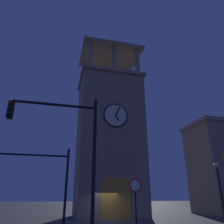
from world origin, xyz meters
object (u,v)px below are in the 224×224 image
(no_horn_sign, at_px, (135,190))
(clocktower, at_px, (109,138))
(street_lamp, at_px, (219,180))
(traffic_signal_mid, at_px, (68,143))
(traffic_signal_near, at_px, (42,174))

(no_horn_sign, bearing_deg, clocktower, -97.39)
(clocktower, height_order, street_lamp, clocktower)
(street_lamp, distance_m, no_horn_sign, 8.64)
(traffic_signal_mid, bearing_deg, no_horn_sign, -143.13)
(street_lamp, bearing_deg, traffic_signal_near, 2.39)
(traffic_signal_near, bearing_deg, street_lamp, -177.61)
(clocktower, bearing_deg, street_lamp, 118.82)
(street_lamp, bearing_deg, traffic_signal_mid, 26.55)
(street_lamp, bearing_deg, clocktower, -61.18)
(traffic_signal_near, height_order, no_horn_sign, traffic_signal_near)
(traffic_signal_mid, bearing_deg, clocktower, -108.82)
(traffic_signal_mid, bearing_deg, traffic_signal_near, -77.24)
(clocktower, xyz_separation_m, street_lamp, (-6.20, 11.27, -5.91))
(clocktower, distance_m, traffic_signal_near, 14.98)
(traffic_signal_near, distance_m, no_horn_sign, 5.92)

